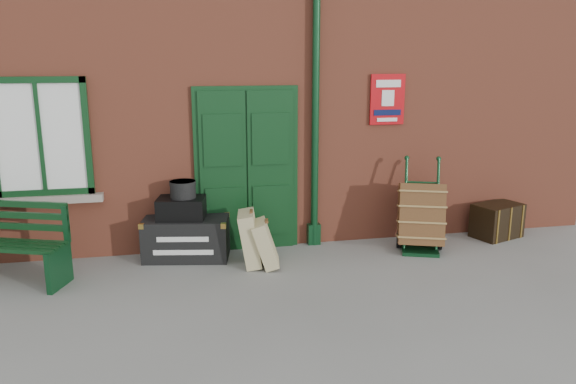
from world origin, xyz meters
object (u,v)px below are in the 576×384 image
object	(u,v)px
houdini_trunk	(187,238)
dark_trunk	(497,220)
bench	(0,241)
porter_trolley	(421,216)

from	to	relation	value
houdini_trunk	dark_trunk	size ratio (longest dim) A/B	1.59
dark_trunk	bench	bearing A→B (deg)	163.09
houdini_trunk	porter_trolley	world-z (taller)	porter_trolley
bench	porter_trolley	bearing A→B (deg)	20.56
bench	houdini_trunk	size ratio (longest dim) A/B	1.52
porter_trolley	dark_trunk	distance (m)	1.42
dark_trunk	houdini_trunk	bearing A→B (deg)	159.77
bench	porter_trolley	size ratio (longest dim) A/B	1.33
houdini_trunk	porter_trolley	size ratio (longest dim) A/B	0.88
houdini_trunk	porter_trolley	distance (m)	3.22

